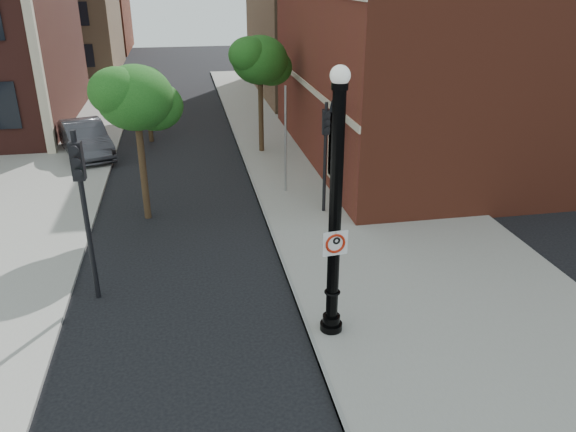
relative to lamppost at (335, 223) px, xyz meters
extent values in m
plane|color=black|center=(-2.59, -0.21, -2.99)|extent=(120.00, 120.00, 0.00)
cube|color=gray|center=(3.41, 9.79, -2.93)|extent=(8.00, 60.00, 0.12)
cube|color=gray|center=(-11.59, 17.79, -2.93)|extent=(10.00, 50.00, 0.12)
cube|color=gray|center=(-0.54, 9.79, -2.92)|extent=(0.10, 60.00, 0.14)
cube|color=brown|center=(13.41, 13.79, 3.01)|extent=(22.00, 16.00, 12.00)
cube|color=black|center=(2.37, 8.79, -0.99)|extent=(0.08, 1.40, 2.40)
cube|color=beige|center=(2.38, 13.79, 0.51)|extent=(0.06, 16.00, 0.25)
cube|color=beige|center=(-9.59, 16.79, 4.01)|extent=(0.40, 0.40, 14.00)
cube|color=#8E6D4D|center=(-14.59, 43.79, 3.01)|extent=(12.00, 12.00, 12.00)
cube|color=maroon|center=(-14.59, 57.79, 2.01)|extent=(12.00, 12.00, 10.00)
cylinder|color=black|center=(0.00, 0.00, -2.85)|extent=(0.55, 0.55, 0.29)
cylinder|color=black|center=(0.00, 0.00, -2.60)|extent=(0.43, 0.43, 0.24)
cylinder|color=black|center=(0.00, 0.00, 0.14)|extent=(0.29, 0.29, 5.68)
torus|color=black|center=(0.00, 0.00, -1.82)|extent=(0.39, 0.39, 0.06)
cylinder|color=black|center=(0.00, 0.00, 3.06)|extent=(0.35, 0.35, 0.15)
sphere|color=silver|center=(0.00, 0.00, 3.27)|extent=(0.43, 0.43, 0.43)
cube|color=white|center=(-0.02, -0.17, -0.44)|extent=(0.60, 0.08, 0.60)
cube|color=black|center=(-0.02, -0.17, -0.16)|extent=(0.60, 0.07, 0.05)
cube|color=black|center=(-0.02, -0.17, -0.72)|extent=(0.60, 0.07, 0.05)
cube|color=black|center=(-0.29, -0.19, -0.44)|extent=(0.05, 0.01, 0.60)
cube|color=black|center=(0.26, -0.14, -0.44)|extent=(0.05, 0.01, 0.60)
torus|color=#AD1A06|center=(-0.02, -0.17, -0.44)|extent=(0.48, 0.11, 0.48)
cube|color=#AD1A06|center=(-0.02, -0.17, -0.44)|extent=(0.34, 0.04, 0.34)
cube|color=black|center=(-0.07, -0.17, -0.44)|extent=(0.06, 0.01, 0.28)
torus|color=black|center=(0.01, -0.16, -0.38)|extent=(0.19, 0.08, 0.19)
cylinder|color=black|center=(-0.02, -0.17, -0.17)|extent=(0.03, 0.02, 0.03)
imported|color=#323137|center=(-7.92, 16.34, -2.15)|extent=(3.32, 5.43, 1.69)
cylinder|color=black|center=(-5.85, 2.81, -0.65)|extent=(0.14, 0.14, 4.69)
cube|color=black|center=(-5.85, 2.81, 0.91)|extent=(0.31, 0.29, 0.98)
sphere|color=#E50505|center=(-5.84, 2.65, 1.25)|extent=(0.18, 0.18, 0.18)
sphere|color=#FF8C00|center=(-5.84, 2.65, 0.96)|extent=(0.18, 0.18, 0.18)
sphere|color=#00E519|center=(-5.84, 2.65, 0.67)|extent=(0.18, 0.18, 0.18)
cylinder|color=black|center=(1.63, 7.31, -0.93)|extent=(0.12, 0.12, 4.13)
cube|color=black|center=(1.63, 7.31, 0.44)|extent=(0.28, 0.27, 0.86)
sphere|color=#E50505|center=(1.65, 7.18, 0.75)|extent=(0.15, 0.15, 0.15)
sphere|color=#FF8C00|center=(1.65, 7.18, 0.49)|extent=(0.15, 0.15, 0.15)
sphere|color=#00E519|center=(1.65, 7.18, 0.23)|extent=(0.15, 0.15, 0.15)
cylinder|color=#999999|center=(0.63, 9.60, -0.84)|extent=(0.09, 0.09, 4.31)
cylinder|color=#302113|center=(-4.73, 8.14, -0.96)|extent=(0.24, 0.24, 4.06)
ellipsoid|color=#154512|center=(-4.73, 8.14, 1.36)|extent=(2.55, 2.55, 2.17)
ellipsoid|color=#154512|center=(-4.15, 8.60, 0.95)|extent=(1.97, 1.97, 1.68)
ellipsoid|color=#154512|center=(-5.25, 7.79, 1.65)|extent=(1.86, 1.86, 1.58)
cylinder|color=#302113|center=(-4.95, 18.38, -1.55)|extent=(0.24, 0.24, 2.89)
ellipsoid|color=#154512|center=(-4.95, 18.38, 0.11)|extent=(1.82, 1.82, 1.55)
ellipsoid|color=#154512|center=(-4.54, 18.72, -0.18)|extent=(1.41, 1.41, 1.19)
ellipsoid|color=#154512|center=(-5.32, 18.14, 0.31)|extent=(1.32, 1.32, 1.12)
cylinder|color=#302113|center=(0.47, 15.28, -0.91)|extent=(0.24, 0.24, 4.16)
ellipsoid|color=#154512|center=(0.47, 15.28, 1.47)|extent=(2.62, 2.62, 2.22)
ellipsoid|color=#154512|center=(1.07, 15.76, 1.05)|extent=(2.02, 2.02, 1.72)
ellipsoid|color=#154512|center=(-0.06, 14.92, 1.76)|extent=(1.90, 1.90, 1.62)
camera|label=1|loc=(-3.18, -11.16, 5.19)|focal=35.00mm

